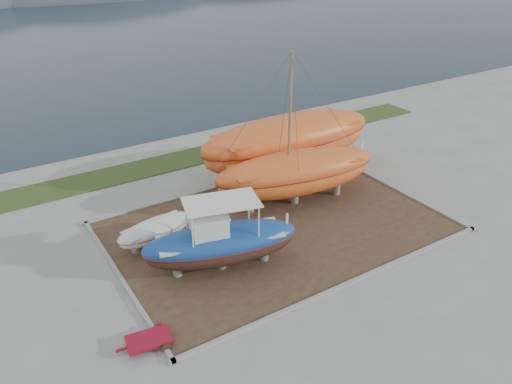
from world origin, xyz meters
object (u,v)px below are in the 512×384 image
orange_sailboat (298,132)px  orange_bare_hull (288,148)px  red_trailer (149,342)px  blue_caique (221,236)px  white_dinghy (156,232)px

orange_sailboat → orange_bare_hull: size_ratio=0.80×
red_trailer → blue_caique: bearing=38.8°
red_trailer → orange_bare_hull: bearing=42.9°
orange_sailboat → red_trailer: orange_sailboat is taller
orange_bare_hull → red_trailer: (-13.88, -9.81, -1.96)m
blue_caique → white_dinghy: (-1.92, 3.77, -1.20)m
white_dinghy → red_trailer: size_ratio=1.64×
blue_caique → orange_bare_hull: orange_bare_hull is taller
blue_caique → white_dinghy: size_ratio=1.76×
blue_caique → red_trailer: (-5.02, -3.04, -1.73)m
blue_caique → orange_bare_hull: 11.15m
orange_sailboat → blue_caique: bearing=-143.7°
orange_bare_hull → red_trailer: orange_bare_hull is taller
blue_caique → orange_sailboat: bearing=41.2°
orange_bare_hull → red_trailer: bearing=-142.8°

